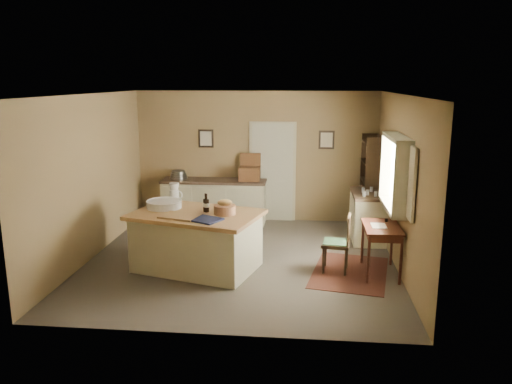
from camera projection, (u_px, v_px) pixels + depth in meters
ground at (241, 260)px, 8.28m from camera, size 5.00×5.00×0.00m
wall_back at (256, 157)px, 10.41m from camera, size 5.00×0.10×2.70m
wall_front at (212, 224)px, 5.55m from camera, size 5.00×0.10×2.70m
wall_left at (90, 177)px, 8.22m from camera, size 0.10×5.00×2.70m
wall_right at (400, 183)px, 7.74m from camera, size 0.10×5.00×2.70m
ceiling at (240, 94)px, 7.68m from camera, size 5.00×5.00×0.00m
door at (273, 171)px, 10.41m from camera, size 0.97×0.06×2.11m
framed_prints at (266, 139)px, 10.29m from camera, size 2.82×0.02×0.38m
window at (398, 173)px, 7.51m from camera, size 0.25×1.99×1.12m
work_island at (196, 239)px, 7.81m from camera, size 2.19×1.73×1.20m
sideboard at (215, 199)px, 10.39m from camera, size 2.16×0.61×1.18m
rug at (350, 272)px, 7.73m from camera, size 1.38×1.78×0.01m
writing_desk at (382, 232)px, 7.54m from camera, size 0.54×0.88×0.82m
desk_chair at (336, 244)px, 7.70m from camera, size 0.47×0.47×0.89m
right_cabinet at (368, 216)px, 9.23m from camera, size 0.60×1.08×0.99m
shelving_unit at (372, 183)px, 9.79m from camera, size 0.32×0.84×1.87m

